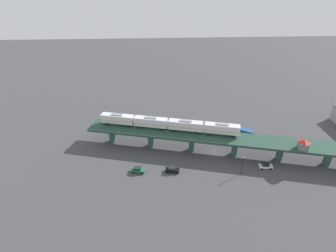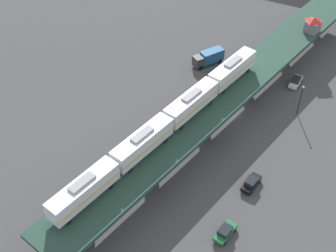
# 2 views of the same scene
# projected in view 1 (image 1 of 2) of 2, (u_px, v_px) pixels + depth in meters

# --- Properties ---
(ground_plane) EXTENTS (400.00, 400.00, 0.00)m
(ground_plane) POSITION_uv_depth(u_px,v_px,m) (215.00, 153.00, 93.57)
(ground_plane) COLOR #424244
(elevated_viaduct) EXTENTS (30.93, 91.21, 6.82)m
(elevated_viaduct) POSITION_uv_depth(u_px,v_px,m) (216.00, 139.00, 90.66)
(elevated_viaduct) COLOR #244135
(elevated_viaduct) RESTS_ON ground
(subway_train) EXTENTS (15.05, 48.94, 4.45)m
(subway_train) POSITION_uv_depth(u_px,v_px,m) (168.00, 123.00, 92.96)
(subway_train) COLOR silver
(subway_train) RESTS_ON elevated_viaduct
(signal_hut) EXTENTS (3.92, 3.92, 3.40)m
(signal_hut) POSITION_uv_depth(u_px,v_px,m) (304.00, 144.00, 82.77)
(signal_hut) COLOR slate
(signal_hut) RESTS_ON elevated_viaduct
(street_car_black) EXTENTS (2.56, 4.65, 1.89)m
(street_car_black) POSITION_uv_depth(u_px,v_px,m) (172.00, 170.00, 83.93)
(street_car_black) COLOR black
(street_car_black) RESTS_ON ground
(street_car_white) EXTENTS (2.19, 4.51, 1.89)m
(street_car_white) POSITION_uv_depth(u_px,v_px,m) (266.00, 166.00, 85.63)
(street_car_white) COLOR silver
(street_car_white) RESTS_ON ground
(street_car_green) EXTENTS (2.65, 4.67, 1.89)m
(street_car_green) POSITION_uv_depth(u_px,v_px,m) (138.00, 170.00, 83.85)
(street_car_green) COLOR #1E6638
(street_car_green) RESTS_ON ground
(delivery_truck) EXTENTS (5.88, 7.23, 3.20)m
(delivery_truck) POSITION_uv_depth(u_px,v_px,m) (245.00, 133.00, 102.10)
(delivery_truck) COLOR #333338
(delivery_truck) RESTS_ON ground
(street_lamp) EXTENTS (0.44, 0.44, 6.94)m
(street_lamp) POSITION_uv_depth(u_px,v_px,m) (243.00, 164.00, 81.32)
(street_lamp) COLOR black
(street_lamp) RESTS_ON ground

